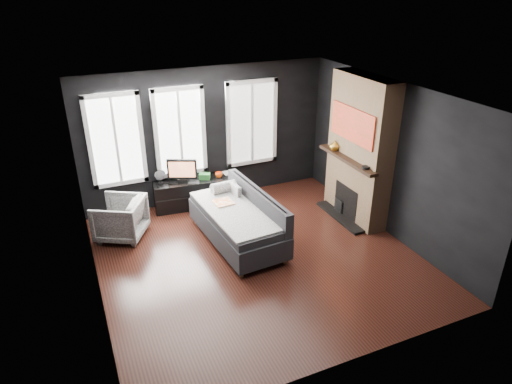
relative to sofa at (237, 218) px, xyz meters
name	(u,v)px	position (x,y,z in m)	size (l,w,h in m)	color
floor	(258,257)	(0.13, -0.60, -0.46)	(5.00, 5.00, 0.00)	black
ceiling	(258,96)	(0.13, -0.60, 2.24)	(5.00, 5.00, 0.00)	white
wall_back	(207,135)	(0.13, 1.90, 0.89)	(5.00, 0.02, 2.70)	black
wall_left	(87,214)	(-2.37, -0.60, 0.89)	(0.02, 5.00, 2.70)	black
wall_right	(390,159)	(2.63, -0.60, 0.89)	(0.02, 5.00, 2.70)	black
windows	(182,86)	(-0.32, 1.86, 1.92)	(4.00, 0.16, 1.76)	white
fireplace	(360,150)	(2.43, 0.00, 0.89)	(0.70, 1.62, 2.70)	#93724C
sofa	(237,218)	(0.00, 0.00, 0.00)	(1.07, 2.14, 0.92)	#252528
stripe_pillow	(236,193)	(0.19, 0.55, 0.20)	(0.08, 0.33, 0.33)	gray
armchair	(120,217)	(-1.82, 0.98, -0.06)	(0.78, 0.73, 0.81)	white
media_console	(196,192)	(-0.25, 1.64, -0.18)	(1.66, 0.52, 0.57)	black
monitor	(182,169)	(-0.49, 1.64, 0.37)	(0.59, 0.13, 0.53)	black
desk_fan	(160,176)	(-0.91, 1.71, 0.26)	(0.21, 0.21, 0.30)	gray
mug	(219,174)	(0.22, 1.55, 0.18)	(0.14, 0.11, 0.14)	#E94A0A
book	(224,169)	(0.36, 1.65, 0.22)	(0.16, 0.02, 0.22)	#A19080
storage_box	(205,176)	(-0.06, 1.59, 0.17)	(0.21, 0.14, 0.12)	#276E2A
mantel_vase	(335,145)	(2.18, 0.45, 0.87)	(0.19, 0.20, 0.19)	gold
mantel_clock	(366,167)	(2.18, -0.55, 0.79)	(0.13, 0.13, 0.04)	black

